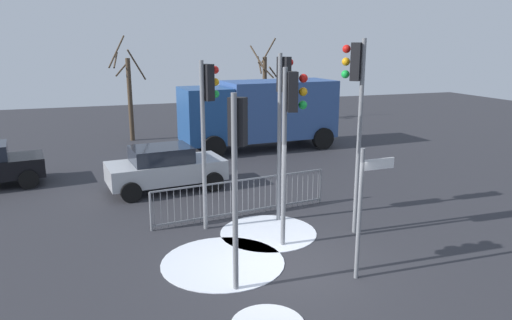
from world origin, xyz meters
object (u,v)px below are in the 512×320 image
car_silver_far (165,167)px  bare_tree_left (265,84)px  traffic_light_foreground_right (207,107)px  bare_tree_centre (129,94)px  delivery_truck (260,111)px  traffic_light_foreground_left (283,100)px  traffic_light_rear_right (291,118)px  traffic_light_mid_right (356,94)px  direction_sign_post (363,207)px  traffic_light_rear_left (238,148)px

car_silver_far → bare_tree_left: 14.79m
bare_tree_left → traffic_light_foreground_right: bearing=-114.5°
traffic_light_foreground_right → bare_tree_centre: 12.69m
bare_tree_centre → delivery_truck: bearing=-35.0°
traffic_light_foreground_right → bare_tree_centre: bare_tree_centre is taller
traffic_light_foreground_left → bare_tree_left: bearing=130.3°
traffic_light_rear_right → traffic_light_foreground_left: 1.76m
traffic_light_foreground_right → traffic_light_mid_right: traffic_light_mid_right is taller
traffic_light_foreground_right → direction_sign_post: (2.30, -3.73, -1.64)m
traffic_light_rear_left → direction_sign_post: size_ratio=1.41×
traffic_light_rear_left → delivery_truck: (4.68, 12.00, -1.13)m
direction_sign_post → car_silver_far: 8.09m
traffic_light_rear_right → bare_tree_centre: (-2.57, 14.34, -0.79)m
direction_sign_post → bare_tree_centre: (-3.32, 16.35, 0.77)m
direction_sign_post → car_silver_far: direction_sign_post is taller
delivery_truck → bare_tree_centre: (-5.52, 3.87, 0.60)m
traffic_light_rear_left → bare_tree_centre: bearing=132.8°
delivery_truck → direction_sign_post: bearing=76.9°
traffic_light_mid_right → traffic_light_foreground_left: 1.96m
traffic_light_rear_left → delivery_truck: 12.93m
traffic_light_foreground_right → traffic_light_rear_left: (-0.18, -3.25, -0.34)m
traffic_light_rear_left → direction_sign_post: (2.48, -0.48, -1.30)m
traffic_light_rear_right → direction_sign_post: traffic_light_rear_right is taller
traffic_light_rear_right → direction_sign_post: bearing=33.3°
traffic_light_rear_left → car_silver_far: 7.34m
traffic_light_rear_right → traffic_light_mid_right: size_ratio=0.87×
traffic_light_rear_right → traffic_light_foreground_left: bearing=176.8°
traffic_light_rear_right → delivery_truck: bearing=177.1°
traffic_light_foreground_right → traffic_light_rear_left: size_ratio=1.12×
traffic_light_rear_right → car_silver_far: traffic_light_rear_right is taller
direction_sign_post → bare_tree_centre: bare_tree_centre is taller
traffic_light_mid_right → bare_tree_centre: (-4.39, 14.07, -1.24)m
traffic_light_foreground_right → bare_tree_left: bearing=131.8°
traffic_light_rear_right → traffic_light_foreground_left: size_ratio=0.94×
car_silver_far → delivery_truck: bearing=37.6°
traffic_light_rear_right → bare_tree_centre: bearing=-157.0°
traffic_light_mid_right → direction_sign_post: (-1.06, -2.28, -2.01)m
traffic_light_mid_right → car_silver_far: bearing=80.1°
direction_sign_post → delivery_truck: size_ratio=0.39×
delivery_truck → traffic_light_mid_right: bearing=80.5°
traffic_light_mid_right → delivery_truck: size_ratio=0.68×
direction_sign_post → traffic_light_foreground_right: bearing=119.8°
traffic_light_rear_right → traffic_light_mid_right: bearing=111.2°
traffic_light_foreground_right → bare_tree_centre: (-1.02, 12.62, -0.87)m
traffic_light_rear_left → bare_tree_left: 20.81m
traffic_light_foreground_right → traffic_light_foreground_left: (2.04, -0.03, 0.11)m
traffic_light_foreground_left → direction_sign_post: traffic_light_foreground_left is taller
traffic_light_rear_right → car_silver_far: bearing=-145.7°
traffic_light_rear_right → traffic_light_mid_right: traffic_light_mid_right is taller
traffic_light_rear_left → traffic_light_mid_right: 4.04m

